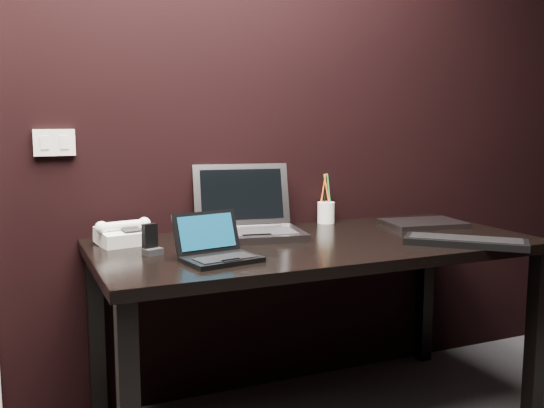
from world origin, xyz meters
name	(u,v)px	position (x,y,z in m)	size (l,w,h in m)	color
wall_back	(210,97)	(0.00, 1.80, 1.30)	(4.00, 4.00, 0.00)	black
wall_switch	(54,143)	(-0.62, 1.79, 1.12)	(0.15, 0.02, 0.10)	silver
desk	(317,260)	(0.30, 1.40, 0.66)	(1.70, 0.80, 0.74)	black
netbook	(217,251)	(-0.16, 1.24, 0.77)	(0.27, 0.25, 0.15)	black
silver_laptop	(248,223)	(0.09, 1.60, 0.79)	(0.46, 0.43, 0.28)	gray
ext_keyboard	(465,242)	(0.77, 1.10, 0.75)	(0.42, 0.41, 0.03)	black
closed_laptop	(423,223)	(0.89, 1.51, 0.75)	(0.36, 0.28, 0.02)	gray
desk_phone	(123,234)	(-0.40, 1.63, 0.78)	(0.22, 0.19, 0.11)	white
mobile_phone	(151,243)	(-0.34, 1.42, 0.78)	(0.07, 0.07, 0.11)	black
pen_cup	(326,212)	(0.53, 1.75, 0.79)	(0.09, 0.09, 0.23)	white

